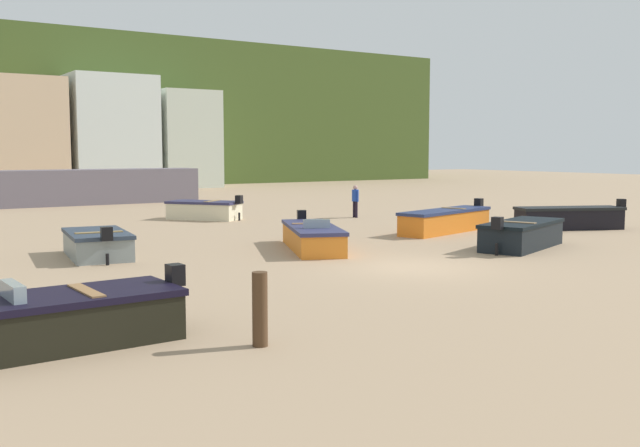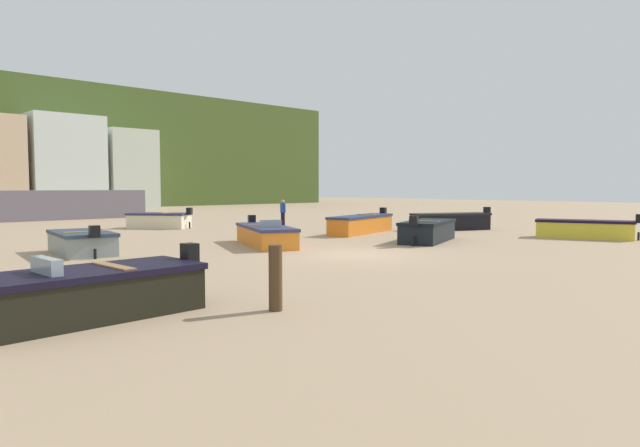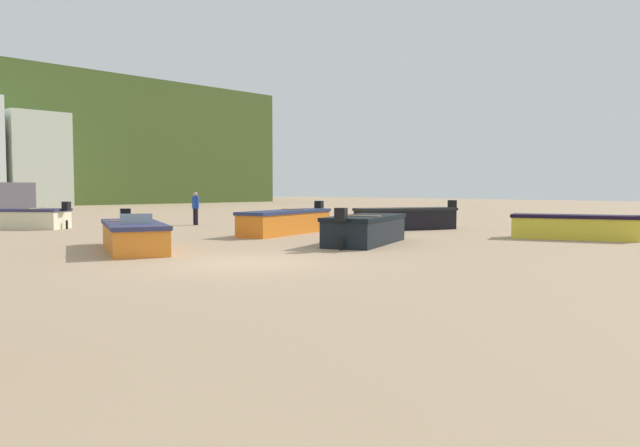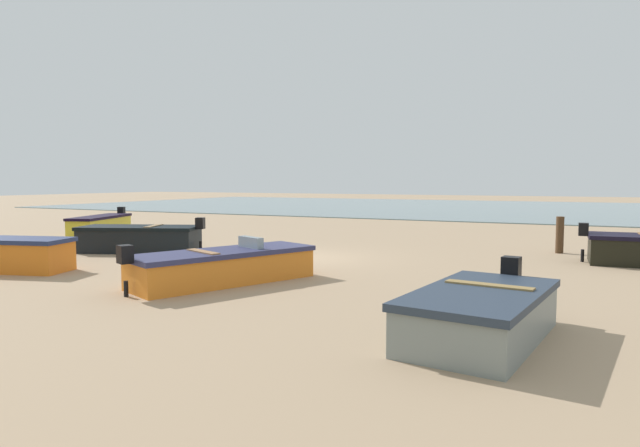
# 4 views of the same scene
# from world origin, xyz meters

# --- Properties ---
(ground_plane) EXTENTS (160.00, 160.00, 0.00)m
(ground_plane) POSITION_xyz_m (0.00, 0.00, 0.00)
(ground_plane) COLOR tan
(townhouse_right) EXTENTS (5.32, 5.66, 8.73)m
(townhouse_right) POSITION_xyz_m (12.47, 46.83, 4.36)
(townhouse_right) COLOR beige
(townhouse_right) RESTS_ON ground
(boat_black_0) EXTENTS (4.73, 3.02, 1.27)m
(boat_black_0) POSITION_xyz_m (12.27, 4.15, 0.48)
(boat_black_0) COLOR black
(boat_black_0) RESTS_ON ground
(boat_orange_1) EXTENTS (5.55, 2.70, 1.26)m
(boat_orange_1) POSITION_xyz_m (7.05, 6.18, 0.48)
(boat_orange_1) COLOR orange
(boat_orange_1) RESTS_ON ground
(boat_yellow_3) EXTENTS (2.63, 4.47, 1.19)m
(boat_yellow_3) POSITION_xyz_m (12.42, -3.05, 0.44)
(boat_yellow_3) COLOR gold
(boat_yellow_3) RESTS_ON ground
(boat_black_4) EXTENTS (4.49, 2.98, 1.24)m
(boat_black_4) POSITION_xyz_m (5.88, 1.14, 0.47)
(boat_black_4) COLOR black
(boat_black_4) RESTS_ON ground
(boat_cream_6) EXTENTS (3.38, 3.74, 1.22)m
(boat_cream_6) POSITION_xyz_m (1.02, 16.73, 0.46)
(boat_cream_6) COLOR beige
(boat_cream_6) RESTS_ON ground
(boat_orange_7) EXTENTS (3.26, 4.95, 1.14)m
(boat_orange_7) POSITION_xyz_m (-0.36, 4.77, 0.42)
(boat_orange_7) COLOR orange
(boat_orange_7) RESTS_ON ground
(beach_walker_foreground) EXTENTS (0.36, 0.54, 1.62)m
(beach_walker_foreground) POSITION_xyz_m (7.77, 13.53, 0.95)
(beach_walker_foreground) COLOR black
(beach_walker_foreground) RESTS_ON ground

